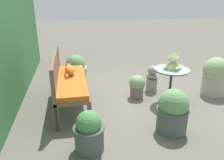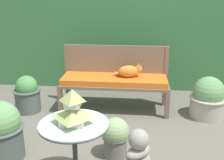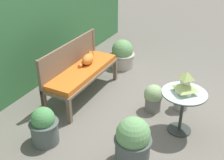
{
  "view_description": "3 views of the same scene",
  "coord_description": "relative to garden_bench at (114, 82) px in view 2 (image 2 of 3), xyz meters",
  "views": [
    {
      "loc": [
        -3.6,
        1.14,
        1.82
      ],
      "look_at": [
        0.03,
        0.45,
        0.41
      ],
      "focal_mm": 35.0,
      "sensor_mm": 36.0,
      "label": 1
    },
    {
      "loc": [
        0.31,
        -2.7,
        1.76
      ],
      "look_at": [
        -0.02,
        0.61,
        0.65
      ],
      "focal_mm": 45.0,
      "sensor_mm": 36.0,
      "label": 2
    },
    {
      "loc": [
        -3.53,
        -1.16,
        2.6
      ],
      "look_at": [
        -0.22,
        0.53,
        0.55
      ],
      "focal_mm": 45.0,
      "sensor_mm": 36.0,
      "label": 3
    }
  ],
  "objects": [
    {
      "name": "foliage_hedge_back",
      "position": [
        0.04,
        1.43,
        0.57
      ],
      "size": [
        6.4,
        1.02,
        2.01
      ],
      "primitive_type": "cube",
      "color": "#38703D",
      "rests_on": "ground"
    },
    {
      "name": "potted_plant_hedge_corner",
      "position": [
        -1.27,
        -0.18,
        -0.17
      ],
      "size": [
        0.4,
        0.4,
        0.55
      ],
      "color": "#4C5651",
      "rests_on": "ground"
    },
    {
      "name": "patio_table",
      "position": [
        -0.2,
        -1.74,
        0.06
      ],
      "size": [
        0.62,
        0.62,
        0.64
      ],
      "color": "#2D332D",
      "rests_on": "ground"
    },
    {
      "name": "cat",
      "position": [
        0.22,
        0.02,
        0.17
      ],
      "size": [
        0.41,
        0.22,
        0.2
      ],
      "rotation": [
        0.0,
        0.0,
        0.15
      ],
      "color": "orange",
      "rests_on": "garden_bench"
    },
    {
      "name": "pagoda_birdhouse",
      "position": [
        -0.2,
        -1.74,
        0.34
      ],
      "size": [
        0.27,
        0.27,
        0.31
      ],
      "color": "silver",
      "rests_on": "patio_table"
    },
    {
      "name": "ground",
      "position": [
        0.04,
        -1.17,
        -0.44
      ],
      "size": [
        30.0,
        30.0,
        0.0
      ],
      "primitive_type": "plane",
      "color": "#666056"
    },
    {
      "name": "potted_plant_patio_mid",
      "position": [
        0.12,
        -1.22,
        -0.2
      ],
      "size": [
        0.3,
        0.3,
        0.44
      ],
      "color": "slate",
      "rests_on": "ground"
    },
    {
      "name": "garden_bust",
      "position": [
        0.37,
        -1.61,
        -0.18
      ],
      "size": [
        0.3,
        0.3,
        0.54
      ],
      "rotation": [
        0.0,
        0.0,
        0.77
      ],
      "color": "gray",
      "rests_on": "ground"
    },
    {
      "name": "garden_bench",
      "position": [
        0.0,
        0.0,
        0.0
      ],
      "size": [
        1.58,
        0.52,
        0.51
      ],
      "color": "brown",
      "rests_on": "ground"
    },
    {
      "name": "potted_plant_table_near",
      "position": [
        -1.07,
        -1.37,
        -0.12
      ],
      "size": [
        0.46,
        0.46,
        0.65
      ],
      "color": "#4C5651",
      "rests_on": "ground"
    },
    {
      "name": "bench_backrest",
      "position": [
        -0.0,
        0.24,
        0.23
      ],
      "size": [
        1.58,
        0.06,
        0.93
      ],
      "color": "brown",
      "rests_on": "ground"
    },
    {
      "name": "potted_plant_table_far",
      "position": [
        1.33,
        -0.11,
        -0.17
      ],
      "size": [
        0.52,
        0.52,
        0.59
      ],
      "color": "#ADA393",
      "rests_on": "ground"
    }
  ]
}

